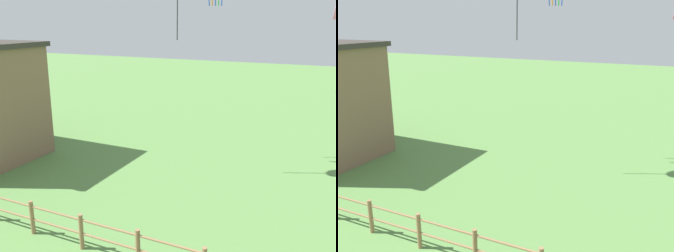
{
  "view_description": "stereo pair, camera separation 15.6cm",
  "coord_description": "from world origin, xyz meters",
  "views": [
    {
      "loc": [
        4.73,
        -2.22,
        6.83
      ],
      "look_at": [
        0.0,
        7.78,
        3.68
      ],
      "focal_mm": 40.0,
      "sensor_mm": 36.0,
      "label": 1
    },
    {
      "loc": [
        4.87,
        -2.15,
        6.83
      ],
      "look_at": [
        0.0,
        7.78,
        3.68
      ],
      "focal_mm": 40.0,
      "sensor_mm": 36.0,
      "label": 2
    }
  ],
  "objects": [
    {
      "name": "wooden_fence",
      "position": [
        0.0,
        5.78,
        0.66
      ],
      "size": [
        20.06,
        0.14,
        1.17
      ],
      "color": "olive",
      "rests_on": "ground_plane"
    }
  ]
}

